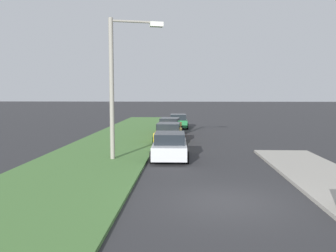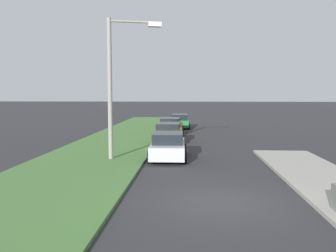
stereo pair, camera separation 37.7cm
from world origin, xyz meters
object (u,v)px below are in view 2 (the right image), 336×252
(parked_car_green, at_px, (180,121))
(streetlight, at_px, (116,78))
(parked_car_orange, at_px, (171,126))
(parked_car_silver, at_px, (168,146))
(parked_car_yellow, at_px, (169,133))

(parked_car_green, relative_size, streetlight, 0.58)
(parked_car_orange, bearing_deg, parked_car_silver, -174.20)
(parked_car_silver, distance_m, parked_car_yellow, 6.32)
(streetlight, bearing_deg, parked_car_yellow, -18.62)
(parked_car_yellow, distance_m, parked_car_green, 11.02)
(streetlight, bearing_deg, parked_car_silver, -76.50)
(parked_car_yellow, bearing_deg, parked_car_orange, 2.83)
(parked_car_green, bearing_deg, streetlight, 169.33)
(parked_car_orange, distance_m, streetlight, 13.06)
(parked_car_silver, relative_size, parked_car_yellow, 1.00)
(parked_car_green, distance_m, streetlight, 18.55)
(parked_car_yellow, xyz_separation_m, parked_car_green, (11.01, -0.49, 0.00))
(parked_car_green, bearing_deg, parked_car_yellow, 175.74)
(parked_car_orange, height_order, streetlight, streetlight)
(parked_car_yellow, xyz_separation_m, streetlight, (-6.95, 2.34, 3.67))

